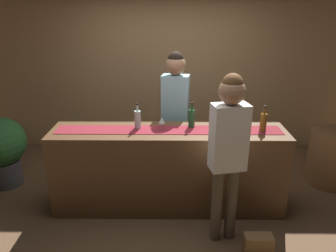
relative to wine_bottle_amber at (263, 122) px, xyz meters
The scene contains 15 objects.
ground_plane 1.53m from the wine_bottle_amber, behind, with size 10.00×10.00×0.00m, color brown.
back_wall 2.23m from the wine_bottle_amber, 118.66° to the left, with size 6.00×0.12×2.90m, color tan.
bar_counter 1.22m from the wine_bottle_amber, behind, with size 2.69×0.60×0.99m, color #543821.
counter_runner_cloth 1.06m from the wine_bottle_amber, behind, with size 2.56×0.28×0.01m, color maroon.
wine_bottle_amber is the anchor object (origin of this frame).
wine_bottle_clear 1.41m from the wine_bottle_amber, behind, with size 0.07×0.07×0.30m.
wine_bottle_green 0.80m from the wine_bottle_amber, behind, with size 0.07×0.07×0.30m.
wine_glass_near_customer 1.13m from the wine_bottle_amber, behind, with size 0.07×0.07×0.14m.
wine_glass_mid_counter 0.57m from the wine_bottle_amber, behind, with size 0.07×0.07×0.14m.
wine_glass_far_end 0.41m from the wine_bottle_amber, 166.73° to the left, with size 0.07×0.07×0.14m.
bartender 1.15m from the wine_bottle_amber, 147.82° to the left, with size 0.37×0.26×1.80m.
customer_sipping 0.74m from the wine_bottle_amber, 130.38° to the right, with size 0.37×0.26×1.77m.
round_side_table 1.54m from the wine_bottle_amber, 27.29° to the left, with size 0.68×0.68×0.74m, color brown.
potted_plant_tall 3.37m from the wine_bottle_amber, behind, with size 0.66×0.66×0.96m.
handbag 1.30m from the wine_bottle_amber, 101.42° to the right, with size 0.28×0.14×0.22m, color olive.
Camera 1 is at (0.03, -3.45, 2.34)m, focal length 34.84 mm.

